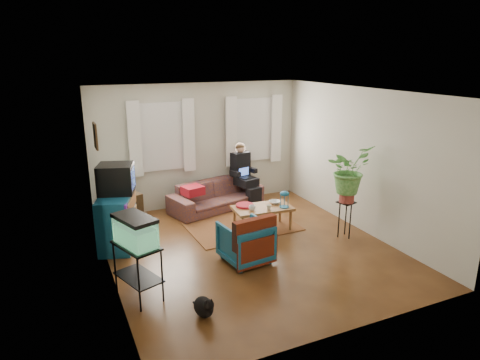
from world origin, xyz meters
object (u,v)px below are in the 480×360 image
sofa (216,191)px  aquarium_stand (138,271)px  dresser (117,220)px  armchair (245,240)px  coffee_table (262,218)px  plant_stand (345,219)px  side_table (128,209)px

sofa → aquarium_stand: bearing=-142.8°
dresser → armchair: bearing=-20.7°
coffee_table → plant_stand: size_ratio=1.62×
aquarium_stand → plant_stand: aquarium_stand is taller
dresser → coffee_table: bearing=9.7°
armchair → plant_stand: bearing=175.8°
side_table → sofa: bearing=3.7°
aquarium_stand → armchair: bearing=-7.4°
sofa → dresser: (-2.19, -1.02, 0.07)m
sofa → side_table: bearing=169.1°
aquarium_stand → plant_stand: (3.75, 0.49, -0.05)m
coffee_table → dresser: bearing=175.5°
coffee_table → plant_stand: plant_stand is taller
armchair → coffee_table: size_ratio=0.67×
dresser → plant_stand: bearing=-0.8°
coffee_table → plant_stand: bearing=-33.3°
sofa → coffee_table: (0.37, -1.40, -0.17)m
side_table → coffee_table: size_ratio=0.57×
plant_stand → coffee_table: bearing=142.6°
dresser → armchair: size_ratio=1.42×
aquarium_stand → armchair: (1.75, 0.38, -0.03)m
armchair → plant_stand: 2.01m
plant_stand → aquarium_stand: bearing=-172.6°
sofa → armchair: (-0.45, -2.42, -0.03)m
sofa → aquarium_stand: (-2.20, -2.80, -0.01)m
aquarium_stand → sofa: bearing=32.2°
sofa → plant_stand: (1.55, -2.31, -0.06)m
dresser → coffee_table: dresser is taller
dresser → plant_stand: dresser is taller
side_table → aquarium_stand: size_ratio=0.80×
armchair → sofa: bearing=-107.9°
side_table → armchair: 2.69m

